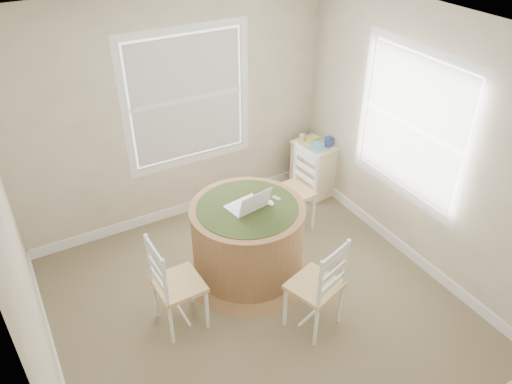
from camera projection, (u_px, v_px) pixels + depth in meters
room at (265, 180)px, 4.25m from camera, size 3.64×3.64×2.64m
round_table at (248, 238)px, 4.97m from camera, size 1.31×1.31×0.81m
chair_left at (179, 284)px, 4.37m from camera, size 0.41×0.43×0.95m
chair_near at (315, 285)px, 4.36m from camera, size 0.52×0.51×0.95m
chair_right at (292, 192)px, 5.60m from camera, size 0.44×0.45×0.95m
laptop at (248, 205)px, 4.74m from camera, size 0.40×0.37×0.25m
mouse at (270, 203)px, 4.81m from camera, size 0.09×0.12×0.04m
phone at (276, 198)px, 4.89m from camera, size 0.07×0.10×0.02m
keys at (257, 196)px, 4.92m from camera, size 0.07×0.07×0.02m
corner_chest at (313, 169)px, 6.28m from camera, size 0.44×0.56×0.68m
tissue_box at (317, 146)px, 5.95m from camera, size 0.13×0.13×0.10m
box_yellow at (313, 140)px, 6.13m from camera, size 0.16×0.12×0.06m
box_blue at (327, 142)px, 6.03m from camera, size 0.09×0.09×0.12m
cup_cream at (303, 138)px, 6.14m from camera, size 0.07×0.07×0.09m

